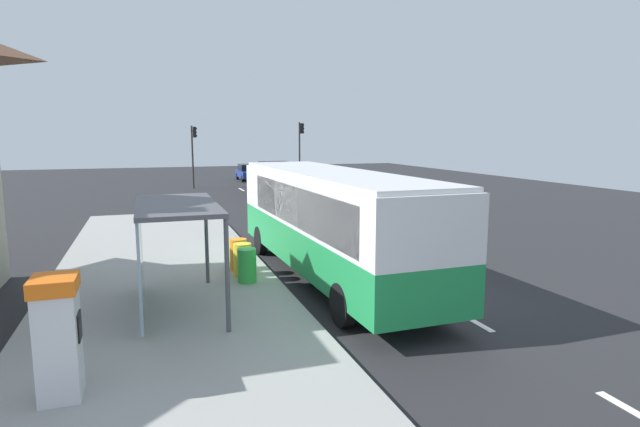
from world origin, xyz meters
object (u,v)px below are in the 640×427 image
(white_van, at_px, (281,176))
(recycling_bin_green, at_px, (247,265))
(recycling_bin_orange, at_px, (238,254))
(bus_shelter, at_px, (164,229))
(ticket_machine, at_px, (58,337))
(recycling_bin_yellow, at_px, (243,260))
(sedan_near, at_px, (248,172))
(traffic_light_near_side, at_px, (301,144))
(bus, at_px, (329,218))
(traffic_light_far_side, at_px, (194,147))
(sedan_far, at_px, (266,178))

(white_van, distance_m, recycling_bin_green, 22.25)
(recycling_bin_orange, xyz_separation_m, bus_shelter, (-2.21, -3.02, 1.44))
(ticket_machine, height_order, recycling_bin_yellow, ticket_machine)
(sedan_near, distance_m, recycling_bin_yellow, 33.92)
(recycling_bin_green, xyz_separation_m, traffic_light_near_side, (9.70, 27.59, 2.82))
(traffic_light_near_side, relative_size, bus_shelter, 1.31)
(bus, height_order, recycling_bin_green, bus)
(ticket_machine, bearing_deg, recycling_bin_green, 54.05)
(white_van, relative_size, traffic_light_near_side, 1.00)
(ticket_machine, bearing_deg, sedan_near, 75.17)
(white_van, bearing_deg, bus, -100.49)
(ticket_machine, distance_m, traffic_light_far_side, 34.25)
(white_van, bearing_deg, recycling_bin_yellow, -107.26)
(traffic_light_far_side, bearing_deg, sedan_near, 46.08)
(sedan_far, relative_size, bus_shelter, 1.12)
(sedan_far, distance_m, recycling_bin_yellow, 26.70)
(white_van, distance_m, recycling_bin_orange, 20.92)
(bus_shelter, bearing_deg, recycling_bin_yellow, 46.38)
(bus, relative_size, sedan_far, 2.48)
(white_van, distance_m, sedan_near, 12.71)
(white_van, xyz_separation_m, sedan_far, (0.10, 5.30, -0.55))
(sedan_near, xyz_separation_m, recycling_bin_orange, (-6.50, -32.60, -0.14))
(sedan_near, xyz_separation_m, traffic_light_far_side, (-5.40, -5.61, 2.50))
(sedan_far, distance_m, traffic_light_near_side, 4.29)
(sedan_far, distance_m, bus_shelter, 29.56)
(white_van, height_order, recycling_bin_green, white_van)
(recycling_bin_yellow, height_order, traffic_light_far_side, traffic_light_far_side)
(recycling_bin_green, relative_size, bus_shelter, 0.24)
(ticket_machine, relative_size, recycling_bin_yellow, 2.04)
(sedan_far, xyz_separation_m, ticket_machine, (-10.44, -32.03, 0.38))
(traffic_light_near_side, bearing_deg, recycling_bin_green, -109.37)
(sedan_near, relative_size, traffic_light_near_side, 0.84)
(bus_shelter, bearing_deg, white_van, 69.41)
(white_van, height_order, sedan_near, white_van)
(bus, bearing_deg, recycling_bin_green, -175.93)
(recycling_bin_orange, bearing_deg, recycling_bin_yellow, -90.00)
(traffic_light_far_side, height_order, bus_shelter, traffic_light_far_side)
(white_van, xyz_separation_m, recycling_bin_yellow, (-6.40, -20.60, -0.69))
(ticket_machine, distance_m, bus_shelter, 4.28)
(bus, bearing_deg, recycling_bin_orange, 153.82)
(sedan_far, distance_m, ticket_machine, 33.69)
(recycling_bin_yellow, height_order, recycling_bin_orange, same)
(traffic_light_far_side, bearing_deg, ticket_machine, -98.47)
(bus, bearing_deg, recycling_bin_yellow, 168.13)
(traffic_light_near_side, bearing_deg, recycling_bin_orange, -110.32)
(bus, distance_m, ticket_machine, 8.55)
(white_van, distance_m, traffic_light_near_side, 7.41)
(ticket_machine, distance_m, traffic_light_near_side, 35.79)
(ticket_machine, relative_size, traffic_light_far_side, 0.39)
(recycling_bin_green, bearing_deg, recycling_bin_yellow, 90.00)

